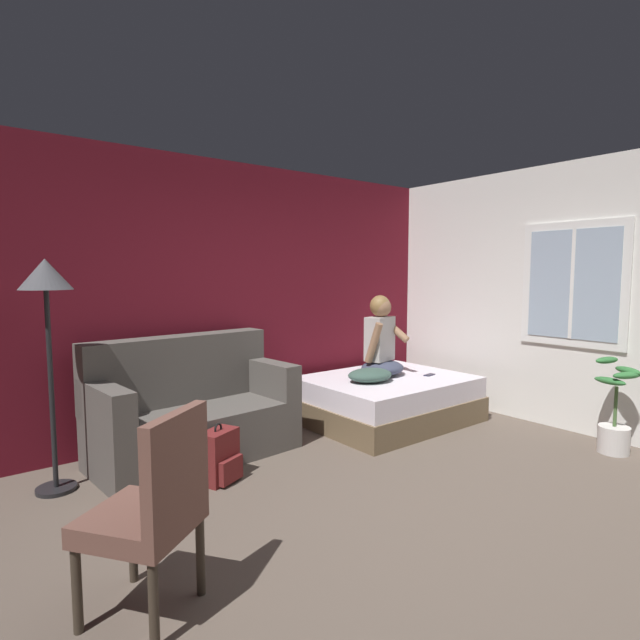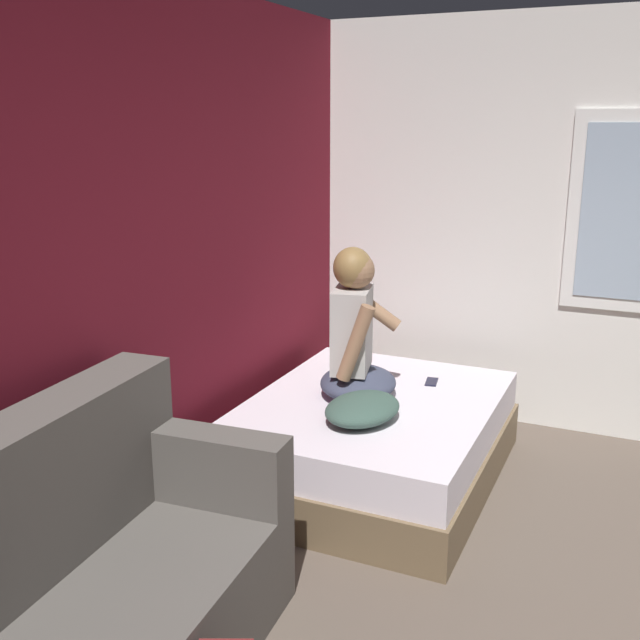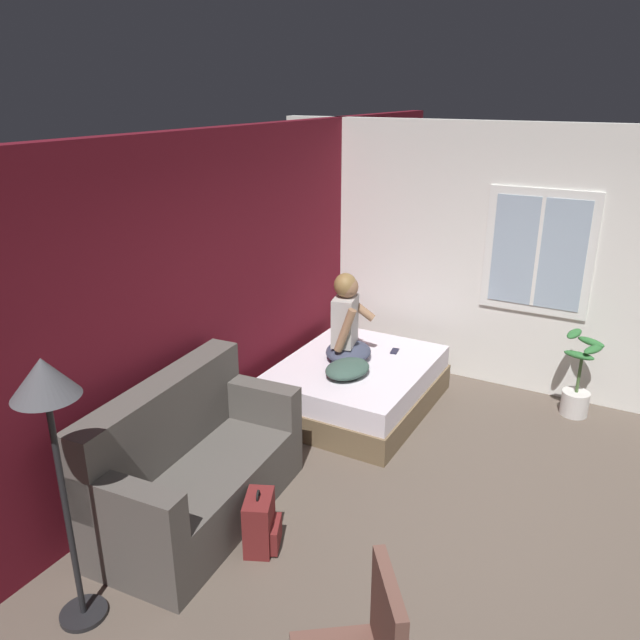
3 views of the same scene
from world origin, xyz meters
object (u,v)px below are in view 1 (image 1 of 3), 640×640
couch (192,412)px  floor_lamp (46,297)px  potted_plant (615,420)px  person_seated (381,343)px  cell_phone (429,375)px  throw_pillow (370,375)px  bed (387,399)px  side_chair (153,506)px  backpack (220,457)px

couch → floor_lamp: (-1.09, -0.04, 1.04)m
potted_plant → floor_lamp: bearing=151.4°
person_seated → cell_phone: (0.40, -0.35, -0.35)m
person_seated → throw_pillow: size_ratio=1.82×
bed → floor_lamp: size_ratio=1.02×
person_seated → floor_lamp: size_ratio=0.51×
floor_lamp → couch: bearing=2.1°
throw_pillow → cell_phone: (0.74, -0.17, -0.07)m
floor_lamp → potted_plant: 4.76m
side_chair → potted_plant: 4.00m
person_seated → throw_pillow: (-0.34, -0.18, -0.29)m
backpack → throw_pillow: throw_pillow is taller
cell_phone → couch: bearing=68.2°
side_chair → floor_lamp: floor_lamp is taller
couch → backpack: 0.67m
floor_lamp → potted_plant: bearing=-28.6°
person_seated → bed: bearing=-102.8°
throw_pillow → potted_plant: (1.19, -1.88, -0.25)m
backpack → potted_plant: 3.44m
person_seated → cell_phone: size_ratio=6.08×
side_chair → potted_plant: side_chair is taller
side_chair → cell_phone: 3.74m
bed → floor_lamp: floor_lamp is taller
side_chair → backpack: size_ratio=2.14×
side_chair → cell_phone: side_chair is taller
couch → throw_pillow: (1.78, -0.38, 0.16)m
couch → person_seated: size_ratio=2.01×
floor_lamp → person_seated: bearing=-2.8°
couch → throw_pillow: size_ratio=3.66×
potted_plant → side_chair: bearing=173.8°
bed → cell_phone: bearing=-27.2°
backpack → floor_lamp: size_ratio=0.27×
bed → person_seated: bearing=77.2°
backpack → floor_lamp: floor_lamp is taller
person_seated → backpack: 2.32m
backpack → bed: bearing=8.4°
couch → side_chair: size_ratio=1.79×
side_chair → floor_lamp: (-0.09, 1.78, 0.90)m
couch → side_chair: bearing=-118.6°
side_chair → cell_phone: bearing=20.0°
cell_phone → bed: bearing=53.2°
cell_phone → backpack: bearing=82.5°
side_chair → backpack: side_chair is taller
couch → floor_lamp: bearing=-177.9°
throw_pillow → floor_lamp: size_ratio=0.28×
floor_lamp → backpack: bearing=-30.3°
couch → cell_phone: bearing=-12.2°
bed → backpack: size_ratio=3.77×
bed → potted_plant: 2.13m
bed → floor_lamp: bearing=174.9°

